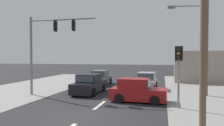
% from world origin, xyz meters
% --- Properties ---
extents(ground_plane, '(140.00, 140.00, 0.00)m').
position_xyz_m(ground_plane, '(0.00, 0.00, 0.00)').
color(ground_plane, '#28282B').
extents(lane_dash_mid, '(0.20, 2.40, 0.01)m').
position_xyz_m(lane_dash_mid, '(0.00, 3.00, 0.00)').
color(lane_dash_mid, silver).
rests_on(lane_dash_mid, ground).
extents(lane_dash_far, '(0.20, 2.40, 0.01)m').
position_xyz_m(lane_dash_far, '(0.00, 8.00, 0.00)').
color(lane_dash_far, silver).
rests_on(lane_dash_far, ground).
extents(utility_pole_midground_right, '(3.77, 0.67, 9.39)m').
position_xyz_m(utility_pole_midground_right, '(6.77, 7.81, 5.06)').
color(utility_pole_midground_right, brown).
rests_on(utility_pole_midground_right, ground).
extents(traffic_signal_mast, '(5.29, 0.45, 6.00)m').
position_xyz_m(traffic_signal_mast, '(-4.88, 5.26, 4.15)').
color(traffic_signal_mast, slate).
rests_on(traffic_signal_mast, ground).
extents(pedestal_signal_right_kerb, '(0.44, 0.31, 3.56)m').
position_xyz_m(pedestal_signal_right_kerb, '(4.62, 3.22, 2.42)').
color(pedestal_signal_right_kerb, slate).
rests_on(pedestal_signal_right_kerb, ground).
extents(hatchback_kerbside_parked, '(3.71, 1.93, 1.53)m').
position_xyz_m(hatchback_kerbside_parked, '(2.11, 4.55, 0.70)').
color(hatchback_kerbside_parked, maroon).
rests_on(hatchback_kerbside_parked, ground).
extents(hatchback_crossing_left, '(1.90, 3.70, 1.53)m').
position_xyz_m(hatchback_crossing_left, '(2.30, 10.06, 0.70)').
color(hatchback_crossing_left, '#A3A8AD').
rests_on(hatchback_crossing_left, ground).
extents(hatchback_oncoming_near, '(1.80, 3.65, 1.53)m').
position_xyz_m(hatchback_oncoming_near, '(-2.64, 12.26, 0.70)').
color(hatchback_oncoming_near, slate).
rests_on(hatchback_oncoming_near, ground).
extents(sedan_oncoming_mid, '(1.96, 4.27, 1.56)m').
position_xyz_m(sedan_oncoming_mid, '(-2.05, 6.95, 0.70)').
color(sedan_oncoming_mid, black).
rests_on(sedan_oncoming_mid, ground).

